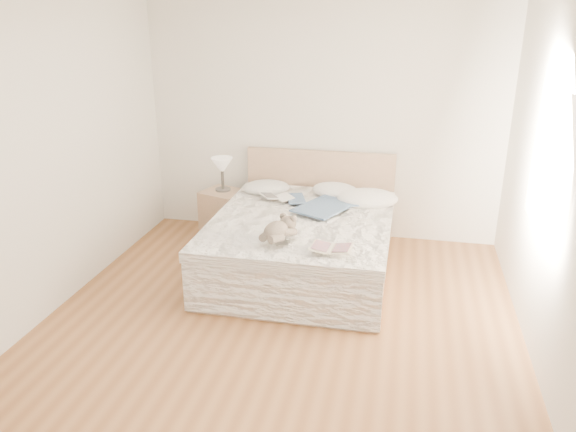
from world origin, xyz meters
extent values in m
cube|color=brown|center=(0.00, 0.00, 0.00)|extent=(4.00, 4.50, 0.00)
cube|color=silver|center=(0.00, 2.25, 1.35)|extent=(4.00, 0.02, 2.70)
cube|color=silver|center=(0.00, -2.25, 1.35)|extent=(4.00, 0.02, 2.70)
cube|color=silver|center=(-2.00, 0.00, 1.35)|extent=(0.02, 4.50, 2.70)
cube|color=silver|center=(2.00, 0.00, 1.35)|extent=(0.02, 4.50, 2.70)
cube|color=white|center=(1.99, 0.30, 1.45)|extent=(0.02, 1.30, 1.10)
cube|color=tan|center=(0.00, 1.15, 0.10)|extent=(1.68, 2.08, 0.20)
cube|color=white|center=(0.00, 1.15, 0.35)|extent=(1.60, 2.00, 0.30)
cube|color=white|center=(0.00, 1.10, 0.54)|extent=(1.72, 2.05, 0.10)
cube|color=tan|center=(0.00, 2.19, 0.50)|extent=(1.70, 0.06, 1.00)
cube|color=#9D8062|center=(-1.05, 1.83, 0.28)|extent=(0.56, 0.53, 0.56)
cylinder|color=#49443F|center=(-1.07, 1.87, 0.57)|extent=(0.17, 0.17, 0.02)
cylinder|color=#3B3731|center=(-1.07, 1.87, 0.70)|extent=(0.03, 0.03, 0.24)
cone|color=beige|center=(-1.07, 1.87, 0.85)|extent=(0.29, 0.29, 0.17)
ellipsoid|color=silver|center=(-0.55, 1.83, 0.64)|extent=(0.61, 0.50, 0.16)
ellipsoid|color=white|center=(0.23, 1.88, 0.64)|extent=(0.64, 0.54, 0.16)
ellipsoid|color=white|center=(0.59, 1.69, 0.64)|extent=(0.70, 0.54, 0.19)
cube|color=white|center=(-0.36, 1.55, 0.63)|extent=(0.40, 0.38, 0.02)
cube|color=beige|center=(0.40, 0.34, 0.63)|extent=(0.37, 0.27, 0.02)
camera|label=1|loc=(0.95, -3.94, 2.53)|focal=35.00mm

